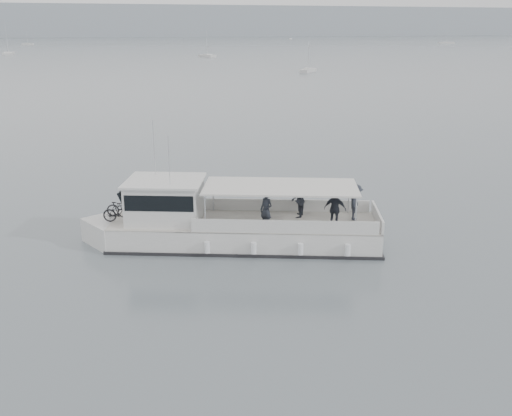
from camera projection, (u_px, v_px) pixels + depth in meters
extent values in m
plane|color=slate|center=(337.00, 237.00, 25.59)|extent=(1400.00, 1400.00, 0.00)
cube|color=#939EA8|center=(99.00, 21.00, 534.91)|extent=(1400.00, 90.00, 28.00)
cube|color=silver|center=(245.00, 235.00, 24.72)|extent=(11.75, 6.51, 1.23)
cube|color=silver|center=(116.00, 232.00, 24.99)|extent=(2.92, 2.92, 1.23)
cube|color=beige|center=(245.00, 221.00, 24.53)|extent=(11.75, 6.51, 0.06)
cube|color=black|center=(245.00, 243.00, 24.83)|extent=(11.97, 6.68, 0.17)
cube|color=silver|center=(285.00, 205.00, 25.75)|extent=(7.22, 2.52, 0.57)
cube|color=silver|center=(284.00, 227.00, 22.97)|extent=(7.22, 2.52, 0.57)
cube|color=silver|center=(377.00, 217.00, 24.17)|extent=(1.06, 2.91, 0.57)
cube|color=silver|center=(165.00, 201.00, 24.44)|extent=(3.69, 3.40, 1.71)
cube|color=black|center=(131.00, 197.00, 24.46)|extent=(1.26, 2.42, 1.10)
cube|color=black|center=(165.00, 195.00, 24.35)|extent=(3.53, 3.37, 0.66)
cube|color=silver|center=(164.00, 181.00, 24.16)|extent=(3.93, 3.64, 0.09)
cube|color=silver|center=(281.00, 187.00, 23.98)|extent=(7.02, 4.76, 0.08)
cylinder|color=silver|center=(205.00, 213.00, 23.10)|extent=(0.07, 0.07, 1.56)
cylinder|color=silver|center=(213.00, 195.00, 25.63)|extent=(0.07, 0.07, 1.56)
cylinder|color=silver|center=(356.00, 215.00, 22.81)|extent=(0.07, 0.07, 1.56)
cylinder|color=silver|center=(349.00, 197.00, 25.33)|extent=(0.07, 0.07, 1.56)
cylinder|color=silver|center=(154.00, 148.00, 24.63)|extent=(0.04, 0.04, 2.47)
cylinder|color=silver|center=(169.00, 160.00, 23.20)|extent=(0.04, 0.04, 2.09)
cylinder|color=white|center=(207.00, 247.00, 23.18)|extent=(0.29, 0.29, 0.47)
cylinder|color=white|center=(254.00, 248.00, 23.09)|extent=(0.29, 0.29, 0.47)
cylinder|color=white|center=(301.00, 249.00, 23.00)|extent=(0.29, 0.29, 0.47)
cylinder|color=white|center=(348.00, 250.00, 22.91)|extent=(0.29, 0.29, 0.47)
imported|color=black|center=(125.00, 207.00, 25.02)|extent=(1.72, 1.06, 0.85)
imported|color=black|center=(120.00, 212.00, 24.29)|extent=(1.56, 0.88, 0.90)
imported|color=#262A33|center=(266.00, 210.00, 23.43)|extent=(0.64, 0.69, 1.59)
imported|color=#262A33|center=(298.00, 200.00, 24.81)|extent=(0.90, 0.97, 1.59)
imported|color=#262A33|center=(335.00, 209.00, 23.56)|extent=(0.98, 0.87, 1.59)
imported|color=#262A33|center=(356.00, 203.00, 24.42)|extent=(1.02, 1.19, 1.59)
cube|color=silver|center=(207.00, 56.00, 178.10)|extent=(4.76, 7.15, 0.75)
cube|color=silver|center=(207.00, 55.00, 178.00)|extent=(2.72, 2.97, 0.45)
cylinder|color=silver|center=(207.00, 42.00, 176.86)|extent=(0.08, 0.08, 7.53)
cube|color=silver|center=(28.00, 44.00, 296.87)|extent=(6.13, 3.53, 0.75)
cube|color=silver|center=(28.00, 44.00, 296.77)|extent=(2.44, 2.17, 0.45)
cylinder|color=silver|center=(27.00, 37.00, 295.80)|extent=(0.08, 0.08, 6.42)
cube|color=silver|center=(447.00, 43.00, 321.20)|extent=(8.87, 4.52, 0.75)
cube|color=silver|center=(447.00, 42.00, 321.10)|extent=(3.42, 2.97, 0.45)
cylinder|color=silver|center=(447.00, 34.00, 319.69)|extent=(0.08, 0.08, 9.33)
cube|color=silver|center=(308.00, 71.00, 118.38)|extent=(4.65, 4.86, 0.75)
cube|color=silver|center=(308.00, 69.00, 118.28)|extent=(2.26, 2.28, 0.45)
cylinder|color=silver|center=(308.00, 55.00, 117.44)|extent=(0.08, 0.08, 5.61)
cube|color=silver|center=(291.00, 39.00, 423.67)|extent=(2.15, 4.93, 0.75)
cube|color=silver|center=(291.00, 38.00, 423.58)|extent=(1.55, 1.83, 0.45)
cube|color=silver|center=(9.00, 54.00, 193.56)|extent=(3.00, 8.75, 0.75)
cube|color=silver|center=(9.00, 53.00, 193.46)|extent=(2.51, 3.10, 0.45)
cylinder|color=silver|center=(7.00, 38.00, 192.02)|extent=(0.08, 0.08, 9.55)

